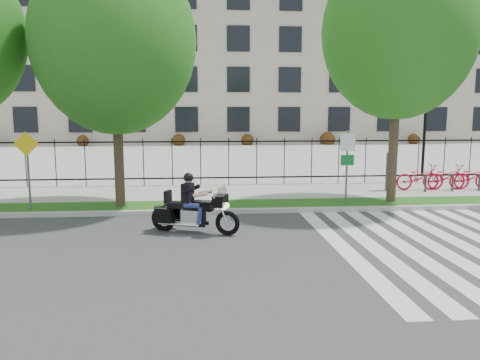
{
  "coord_description": "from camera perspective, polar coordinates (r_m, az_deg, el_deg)",
  "views": [
    {
      "loc": [
        -1.2,
        -10.64,
        3.26
      ],
      "look_at": [
        -0.04,
        3.0,
        1.25
      ],
      "focal_mm": 35.0,
      "sensor_mm": 36.0,
      "label": 1
    }
  ],
  "objects": [
    {
      "name": "sign_pole_regulatory",
      "position": [
        16.06,
        12.94,
        2.7
      ],
      "size": [
        0.5,
        0.09,
        2.5
      ],
      "color": "#59595B",
      "rests_on": "grass_verge"
    },
    {
      "name": "lamp_post_right",
      "position": [
        25.26,
        21.68,
        7.64
      ],
      "size": [
        1.06,
        0.7,
        4.25
      ],
      "color": "black",
      "rests_on": "ground"
    },
    {
      "name": "plaza",
      "position": [
        35.8,
        -2.9,
        3.2
      ],
      "size": [
        80.0,
        34.0,
        0.1
      ],
      "primitive_type": "cube",
      "color": "#A09F96",
      "rests_on": "ground"
    },
    {
      "name": "street_tree_1",
      "position": [
        15.97,
        -15.06,
        16.07
      ],
      "size": [
        5.19,
        5.19,
        8.32
      ],
      "color": "#36291D",
      "rests_on": "grass_verge"
    },
    {
      "name": "grass_verge",
      "position": [
        15.96,
        -0.44,
        -3.17
      ],
      "size": [
        60.0,
        1.5,
        0.15
      ],
      "primitive_type": "cube",
      "color": "#185214",
      "rests_on": "ground"
    },
    {
      "name": "iron_fence",
      "position": [
        19.99,
        -1.38,
        2.29
      ],
      "size": [
        30.0,
        0.06,
        2.0
      ],
      "primitive_type": null,
      "color": "black",
      "rests_on": "sidewalk"
    },
    {
      "name": "street_tree_2",
      "position": [
        17.14,
        18.78,
        16.75
      ],
      "size": [
        5.08,
        5.08,
        8.68
      ],
      "color": "#36291D",
      "rests_on": "grass_verge"
    },
    {
      "name": "ground",
      "position": [
        11.19,
        1.53,
        -8.59
      ],
      "size": [
        120.0,
        120.0,
        0.0
      ],
      "primitive_type": "plane",
      "color": "#3A3B3D",
      "rests_on": "ground"
    },
    {
      "name": "sign_pole_warning",
      "position": [
        16.24,
        -24.49,
        2.23
      ],
      "size": [
        0.78,
        0.09,
        2.49
      ],
      "color": "#59595B",
      "rests_on": "grass_verge"
    },
    {
      "name": "office_building",
      "position": [
        55.97,
        -3.7,
        15.22
      ],
      "size": [
        60.0,
        21.9,
        20.15
      ],
      "color": "#AB9D8A",
      "rests_on": "ground"
    },
    {
      "name": "crosswalk_stripes",
      "position": [
        12.65,
        24.0,
        -7.3
      ],
      "size": [
        5.7,
        8.0,
        0.01
      ],
      "primitive_type": null,
      "color": "silver",
      "rests_on": "ground"
    },
    {
      "name": "sidewalk",
      "position": [
        18.41,
        -1.03,
        -1.62
      ],
      "size": [
        60.0,
        3.5,
        0.15
      ],
      "primitive_type": "cube",
      "color": "#A09F96",
      "rests_on": "ground"
    },
    {
      "name": "motorcycle_rider",
      "position": [
        12.69,
        -5.65,
        -3.54
      ],
      "size": [
        2.43,
        1.29,
        1.97
      ],
      "color": "black",
      "rests_on": "ground"
    },
    {
      "name": "curb",
      "position": [
        15.13,
        -0.19,
        -3.81
      ],
      "size": [
        60.0,
        0.2,
        0.15
      ],
      "primitive_type": "cube",
      "color": "#B1AFA7",
      "rests_on": "ground"
    }
  ]
}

